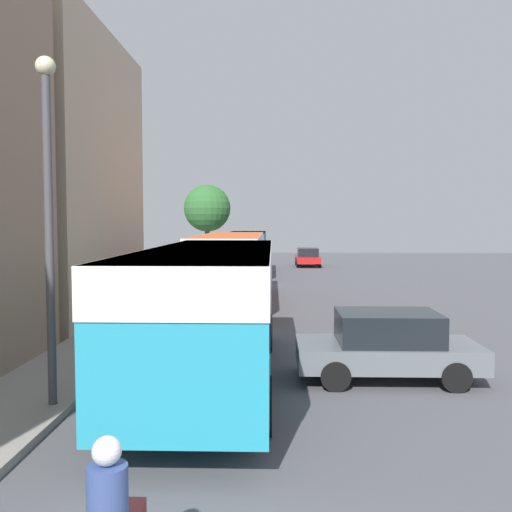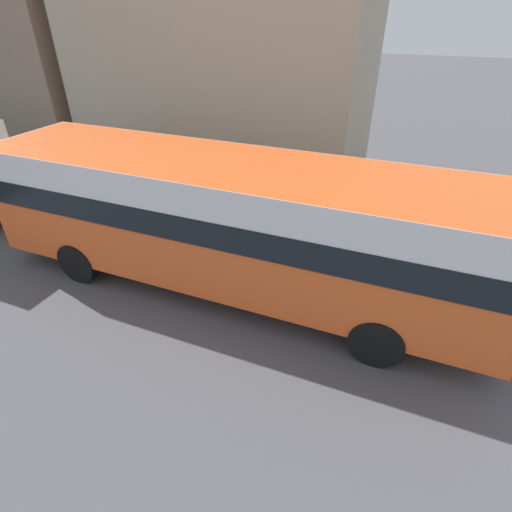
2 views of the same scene
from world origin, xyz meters
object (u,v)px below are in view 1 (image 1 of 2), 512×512
(bus_lead, at_px, (212,295))
(bus_following, at_px, (231,258))
(pedestrian_near_curb, at_px, (161,290))
(car_distant, at_px, (308,257))
(bus_third_in_line, at_px, (246,247))
(car_crossing, at_px, (387,345))

(bus_lead, bearing_deg, bus_following, 92.18)
(bus_lead, height_order, pedestrian_near_curb, bus_lead)
(pedestrian_near_curb, bearing_deg, car_distant, 73.42)
(bus_lead, distance_m, bus_third_in_line, 25.05)
(bus_third_in_line, bearing_deg, car_distant, 57.64)
(bus_following, bearing_deg, bus_third_in_line, 89.70)
(bus_third_in_line, height_order, car_distant, bus_third_in_line)
(car_crossing, bearing_deg, bus_lead, -85.39)
(pedestrian_near_curb, bearing_deg, bus_following, 54.99)
(bus_following, xyz_separation_m, pedestrian_near_curb, (-2.40, -3.42, -0.96))
(car_distant, bearing_deg, pedestrian_near_curb, -106.58)
(bus_following, relative_size, car_crossing, 2.74)
(car_distant, bearing_deg, bus_following, -102.87)
(car_crossing, height_order, pedestrian_near_curb, pedestrian_near_curb)
(bus_lead, height_order, bus_third_in_line, bus_lead)
(bus_lead, distance_m, pedestrian_near_curb, 9.30)
(bus_following, relative_size, car_distant, 2.89)
(car_distant, xyz_separation_m, pedestrian_near_curb, (-6.94, -23.32, 0.23))
(bus_third_in_line, height_order, car_crossing, bus_third_in_line)
(car_crossing, relative_size, car_distant, 1.05)
(bus_lead, relative_size, bus_third_in_line, 1.02)
(pedestrian_near_curb, bearing_deg, bus_third_in_line, 81.38)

